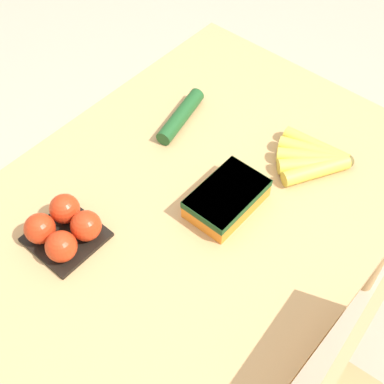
{
  "coord_description": "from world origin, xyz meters",
  "views": [
    {
      "loc": [
        0.61,
        0.53,
        1.78
      ],
      "look_at": [
        0.0,
        0.0,
        0.77
      ],
      "focal_mm": 50.0,
      "sensor_mm": 36.0,
      "label": 1
    }
  ],
  "objects_px": {
    "banana_bunch": "(315,158)",
    "cucumber_near": "(181,116)",
    "tomato_pack": "(63,229)",
    "carrot_bag": "(227,197)"
  },
  "relations": [
    {
      "from": "cucumber_near",
      "to": "banana_bunch",
      "type": "bearing_deg",
      "value": 106.68
    },
    {
      "from": "tomato_pack",
      "to": "carrot_bag",
      "type": "height_order",
      "value": "tomato_pack"
    },
    {
      "from": "carrot_bag",
      "to": "cucumber_near",
      "type": "height_order",
      "value": "carrot_bag"
    },
    {
      "from": "banana_bunch",
      "to": "carrot_bag",
      "type": "height_order",
      "value": "carrot_bag"
    },
    {
      "from": "tomato_pack",
      "to": "carrot_bag",
      "type": "xyz_separation_m",
      "value": [
        -0.32,
        0.22,
        -0.01
      ]
    },
    {
      "from": "banana_bunch",
      "to": "cucumber_near",
      "type": "bearing_deg",
      "value": -73.32
    },
    {
      "from": "carrot_bag",
      "to": "tomato_pack",
      "type": "bearing_deg",
      "value": -35.05
    },
    {
      "from": "carrot_bag",
      "to": "cucumber_near",
      "type": "bearing_deg",
      "value": -117.99
    },
    {
      "from": "carrot_bag",
      "to": "banana_bunch",
      "type": "bearing_deg",
      "value": 161.4
    },
    {
      "from": "tomato_pack",
      "to": "cucumber_near",
      "type": "distance_m",
      "value": 0.47
    }
  ]
}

